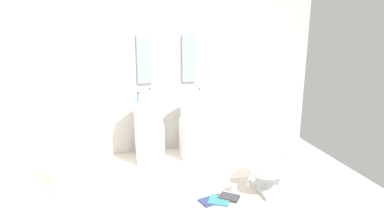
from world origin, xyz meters
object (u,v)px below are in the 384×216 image
(pedestal_sink_right, at_px, (194,127))
(soap_bottle_green, at_px, (138,98))
(lounge_chair, at_px, (280,163))
(magazine_charcoal, at_px, (229,197))
(pedestal_sink_left, at_px, (149,131))
(towel_rack, at_px, (64,145))
(coffee_mug, at_px, (233,188))
(magazine_navy, at_px, (212,200))
(soap_bottle_clear, at_px, (199,95))
(soap_bottle_white, at_px, (150,94))
(magazine_teal, at_px, (219,200))

(pedestal_sink_right, height_order, soap_bottle_green, soap_bottle_green)
(lounge_chair, xyz_separation_m, magazine_charcoal, (-0.67, -0.09, -0.32))
(pedestal_sink_left, distance_m, lounge_chair, 1.94)
(magazine_charcoal, distance_m, soap_bottle_green, 1.87)
(pedestal_sink_left, xyz_separation_m, towel_rack, (-1.06, -0.79, 0.16))
(pedestal_sink_left, xyz_separation_m, lounge_chair, (1.45, -1.27, -0.12))
(coffee_mug, bearing_deg, magazine_navy, -152.52)
(pedestal_sink_left, xyz_separation_m, soap_bottle_clear, (0.73, -0.13, 0.53))
(pedestal_sink_left, height_order, soap_bottle_clear, soap_bottle_clear)
(soap_bottle_white, height_order, soap_bottle_clear, soap_bottle_clear)
(pedestal_sink_right, relative_size, soap_bottle_clear, 5.70)
(soap_bottle_white, bearing_deg, magazine_charcoal, -63.06)
(lounge_chair, height_order, magazine_navy, lounge_chair)
(magazine_teal, distance_m, soap_bottle_green, 1.84)
(towel_rack, bearing_deg, soap_bottle_green, 39.15)
(towel_rack, relative_size, soap_bottle_white, 5.61)
(towel_rack, height_order, coffee_mug, towel_rack)
(magazine_charcoal, bearing_deg, towel_rack, -160.86)
(magazine_teal, bearing_deg, lounge_chair, 35.22)
(magazine_charcoal, xyz_separation_m, soap_bottle_white, (-0.74, 1.46, 0.97))
(lounge_chair, bearing_deg, soap_bottle_clear, 122.20)
(pedestal_sink_left, height_order, coffee_mug, pedestal_sink_left)
(soap_bottle_clear, bearing_deg, magazine_navy, -97.31)
(magazine_navy, distance_m, soap_bottle_green, 1.79)
(magazine_charcoal, bearing_deg, magazine_navy, -141.09)
(magazine_navy, bearing_deg, soap_bottle_green, 101.15)
(magazine_charcoal, bearing_deg, pedestal_sink_left, 156.15)
(coffee_mug, distance_m, soap_bottle_clear, 1.45)
(soap_bottle_white, bearing_deg, pedestal_sink_left, -112.71)
(pedestal_sink_left, bearing_deg, soap_bottle_green, -162.54)
(soap_bottle_white, bearing_deg, pedestal_sink_right, -8.33)
(magazine_charcoal, bearing_deg, soap_bottle_green, 161.26)
(towel_rack, height_order, soap_bottle_clear, soap_bottle_clear)
(pedestal_sink_left, distance_m, coffee_mug, 1.55)
(soap_bottle_clear, bearing_deg, soap_bottle_green, 174.66)
(magazine_charcoal, relative_size, soap_bottle_green, 1.50)
(magazine_teal, height_order, soap_bottle_white, soap_bottle_white)
(magazine_charcoal, distance_m, soap_bottle_clear, 1.57)
(pedestal_sink_left, xyz_separation_m, magazine_navy, (0.57, -1.37, -0.45))
(magazine_charcoal, distance_m, coffee_mug, 0.19)
(magazine_navy, bearing_deg, pedestal_sink_left, 95.58)
(soap_bottle_green, bearing_deg, magazine_teal, -59.71)
(towel_rack, relative_size, magazine_charcoal, 4.25)
(magazine_navy, height_order, soap_bottle_green, soap_bottle_green)
(pedestal_sink_right, xyz_separation_m, soap_bottle_green, (-0.83, -0.04, 0.52))
(magazine_teal, bearing_deg, coffee_mug, 64.73)
(magazine_charcoal, bearing_deg, magazine_teal, -130.91)
(pedestal_sink_right, distance_m, lounge_chair, 1.49)
(towel_rack, bearing_deg, soap_bottle_clear, 20.45)
(pedestal_sink_right, distance_m, soap_bottle_white, 0.84)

